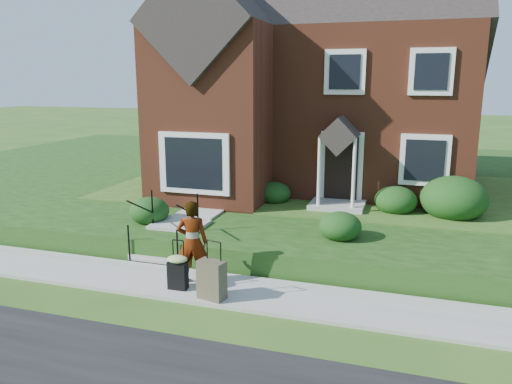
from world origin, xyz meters
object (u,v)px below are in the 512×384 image
at_px(woman, 192,242).
at_px(suitcase_black, 178,270).
at_px(suitcase_olive, 212,280).
at_px(front_steps, 172,235).

relative_size(woman, suitcase_black, 1.71).
bearing_deg(suitcase_olive, front_steps, 144.51).
bearing_deg(front_steps, woman, -51.23).
xyz_separation_m(front_steps, suitcase_black, (1.24, -2.17, 0.02)).
bearing_deg(front_steps, suitcase_olive, -48.73).
height_order(front_steps, suitcase_olive, front_steps).
bearing_deg(suitcase_olive, woman, 150.13).
relative_size(front_steps, woman, 1.11).
relative_size(front_steps, suitcase_olive, 1.69).
bearing_deg(front_steps, suitcase_black, -60.30).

